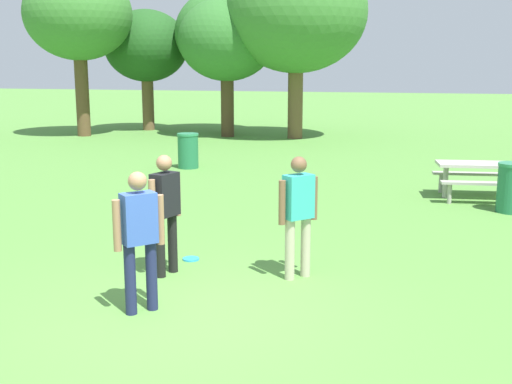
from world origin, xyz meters
name	(u,v)px	position (x,y,z in m)	size (l,w,h in m)	color
ground_plane	(183,314)	(0.00, 0.00, 0.00)	(120.00, 120.00, 0.00)	#568E3D
person_thrower	(298,209)	(1.02, 1.59, 0.94)	(0.44, 0.47, 1.64)	#B7AD93
person_catcher	(139,233)	(-0.49, -0.05, 0.94)	(0.44, 0.47, 1.64)	#1E234C
person_bystander	(165,207)	(-0.72, 1.27, 0.94)	(0.32, 0.59, 1.64)	black
frisbee	(191,259)	(-0.64, 1.97, 0.01)	(0.24, 0.24, 0.03)	#2D9EDB
picnic_table_near	(478,173)	(3.73, 7.60, 0.56)	(1.87, 1.63, 0.77)	#B2ADA3
trash_can_beside_table	(512,188)	(4.27, 6.44, 0.48)	(0.59, 0.59, 0.96)	#237047
trash_can_further_along	(188,151)	(-3.66, 9.87, 0.48)	(0.59, 0.59, 0.96)	#237047
tree_tall_left	(78,15)	(-10.56, 16.41, 4.67)	(4.15, 4.15, 6.48)	brown
tree_broad_center	(146,47)	(-9.04, 19.25, 3.55)	(3.56, 3.56, 5.11)	brown
tree_far_right	(227,34)	(-5.43, 19.24, 4.04)	(4.27, 4.27, 5.89)	brown
tree_slender_mid	(227,40)	(-4.93, 17.62, 3.72)	(3.75, 3.75, 5.35)	#4C3823
tree_back_left	(296,13)	(-2.24, 17.73, 4.70)	(5.30, 5.30, 6.98)	brown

